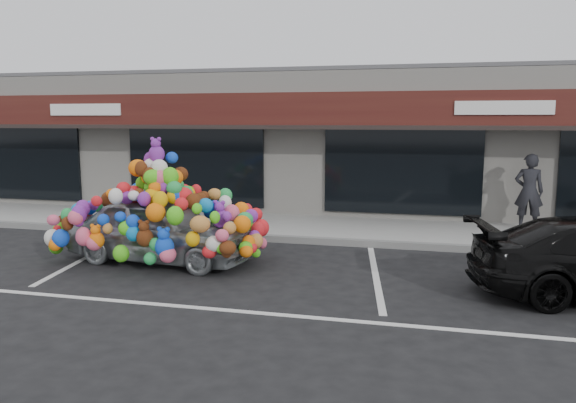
# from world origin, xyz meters

# --- Properties ---
(ground) EXTENTS (90.00, 90.00, 0.00)m
(ground) POSITION_xyz_m (0.00, 0.00, 0.00)
(ground) COLOR black
(ground) RESTS_ON ground
(shop_building) EXTENTS (24.00, 7.20, 4.31)m
(shop_building) POSITION_xyz_m (0.00, 8.44, 2.16)
(shop_building) COLOR silver
(shop_building) RESTS_ON ground
(sidewalk) EXTENTS (26.00, 3.00, 0.15)m
(sidewalk) POSITION_xyz_m (0.00, 4.00, 0.07)
(sidewalk) COLOR gray
(sidewalk) RESTS_ON ground
(kerb) EXTENTS (26.00, 0.18, 0.16)m
(kerb) POSITION_xyz_m (0.00, 2.50, 0.07)
(kerb) COLOR slate
(kerb) RESTS_ON ground
(parking_stripe_left) EXTENTS (0.73, 4.37, 0.01)m
(parking_stripe_left) POSITION_xyz_m (-3.20, 0.20, 0.00)
(parking_stripe_left) COLOR silver
(parking_stripe_left) RESTS_ON ground
(parking_stripe_mid) EXTENTS (0.73, 4.37, 0.01)m
(parking_stripe_mid) POSITION_xyz_m (2.80, 0.20, 0.00)
(parking_stripe_mid) COLOR silver
(parking_stripe_mid) RESTS_ON ground
(lane_line) EXTENTS (14.00, 0.12, 0.01)m
(lane_line) POSITION_xyz_m (2.00, -2.30, 0.00)
(lane_line) COLOR silver
(lane_line) RESTS_ON ground
(toy_car) EXTENTS (2.84, 4.33, 2.42)m
(toy_car) POSITION_xyz_m (-1.53, 0.20, 0.82)
(toy_car) COLOR #ACB0B7
(toy_car) RESTS_ON ground
(pedestrian_a) EXTENTS (0.72, 0.50, 1.88)m
(pedestrian_a) POSITION_xyz_m (6.14, 4.82, 1.09)
(pedestrian_a) COLOR black
(pedestrian_a) RESTS_ON sidewalk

